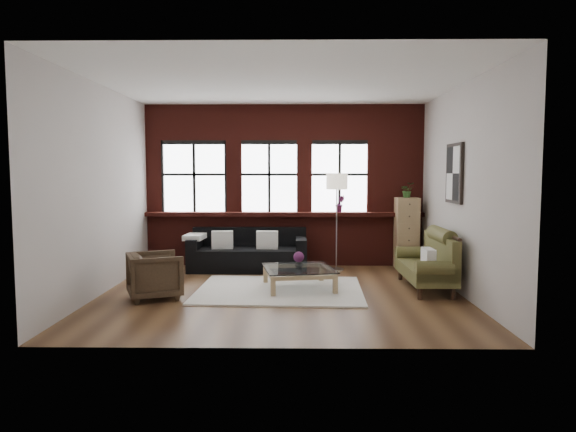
{
  "coord_description": "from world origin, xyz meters",
  "views": [
    {
      "loc": [
        0.22,
        -7.81,
        1.86
      ],
      "look_at": [
        0.1,
        0.6,
        1.15
      ],
      "focal_mm": 32.0,
      "sensor_mm": 36.0,
      "label": 1
    }
  ],
  "objects_px": {
    "vintage_settee": "(425,261)",
    "floor_lamp": "(337,218)",
    "dark_sofa": "(248,249)",
    "drawer_chest": "(406,233)",
    "coffee_table": "(299,279)",
    "vase": "(299,263)",
    "armchair": "(155,275)"
  },
  "relations": [
    {
      "from": "vase",
      "to": "dark_sofa",
      "type": "bearing_deg",
      "value": 120.47
    },
    {
      "from": "floor_lamp",
      "to": "coffee_table",
      "type": "bearing_deg",
      "value": -114.17
    },
    {
      "from": "dark_sofa",
      "to": "coffee_table",
      "type": "height_order",
      "value": "dark_sofa"
    },
    {
      "from": "dark_sofa",
      "to": "drawer_chest",
      "type": "relative_size",
      "value": 1.62
    },
    {
      "from": "vintage_settee",
      "to": "armchair",
      "type": "relative_size",
      "value": 2.2
    },
    {
      "from": "dark_sofa",
      "to": "floor_lamp",
      "type": "height_order",
      "value": "floor_lamp"
    },
    {
      "from": "vintage_settee",
      "to": "coffee_table",
      "type": "distance_m",
      "value": 2.04
    },
    {
      "from": "armchair",
      "to": "floor_lamp",
      "type": "relative_size",
      "value": 0.38
    },
    {
      "from": "coffee_table",
      "to": "vintage_settee",
      "type": "bearing_deg",
      "value": 1.92
    },
    {
      "from": "armchair",
      "to": "drawer_chest",
      "type": "bearing_deg",
      "value": -83.16
    },
    {
      "from": "vintage_settee",
      "to": "floor_lamp",
      "type": "relative_size",
      "value": 0.83
    },
    {
      "from": "dark_sofa",
      "to": "vintage_settee",
      "type": "distance_m",
      "value": 3.36
    },
    {
      "from": "vase",
      "to": "drawer_chest",
      "type": "xyz_separation_m",
      "value": [
        2.11,
        1.86,
        0.27
      ]
    },
    {
      "from": "floor_lamp",
      "to": "armchair",
      "type": "bearing_deg",
      "value": -141.85
    },
    {
      "from": "dark_sofa",
      "to": "vintage_settee",
      "type": "xyz_separation_m",
      "value": [
        2.98,
        -1.56,
        0.04
      ]
    },
    {
      "from": "armchair",
      "to": "floor_lamp",
      "type": "distance_m",
      "value": 3.7
    },
    {
      "from": "dark_sofa",
      "to": "armchair",
      "type": "distance_m",
      "value": 2.54
    },
    {
      "from": "vintage_settee",
      "to": "floor_lamp",
      "type": "distance_m",
      "value": 2.1
    },
    {
      "from": "coffee_table",
      "to": "drawer_chest",
      "type": "height_order",
      "value": "drawer_chest"
    },
    {
      "from": "vintage_settee",
      "to": "drawer_chest",
      "type": "bearing_deg",
      "value": 87.23
    },
    {
      "from": "vintage_settee",
      "to": "armchair",
      "type": "bearing_deg",
      "value": -170.57
    },
    {
      "from": "armchair",
      "to": "drawer_chest",
      "type": "distance_m",
      "value": 4.93
    },
    {
      "from": "drawer_chest",
      "to": "floor_lamp",
      "type": "relative_size",
      "value": 0.69
    },
    {
      "from": "drawer_chest",
      "to": "floor_lamp",
      "type": "bearing_deg",
      "value": -170.56
    },
    {
      "from": "armchair",
      "to": "coffee_table",
      "type": "xyz_separation_m",
      "value": [
        2.14,
        0.62,
        -0.17
      ]
    },
    {
      "from": "vintage_settee",
      "to": "coffee_table",
      "type": "bearing_deg",
      "value": -178.08
    },
    {
      "from": "coffee_table",
      "to": "vase",
      "type": "xyz_separation_m",
      "value": [
        0.0,
        0.0,
        0.25
      ]
    },
    {
      "from": "coffee_table",
      "to": "armchair",
      "type": "bearing_deg",
      "value": -163.73
    },
    {
      "from": "drawer_chest",
      "to": "floor_lamp",
      "type": "xyz_separation_m",
      "value": [
        -1.38,
        -0.23,
        0.31
      ]
    },
    {
      "from": "coffee_table",
      "to": "drawer_chest",
      "type": "relative_size",
      "value": 0.78
    },
    {
      "from": "dark_sofa",
      "to": "vintage_settee",
      "type": "bearing_deg",
      "value": -27.59
    },
    {
      "from": "dark_sofa",
      "to": "vase",
      "type": "bearing_deg",
      "value": -59.53
    }
  ]
}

